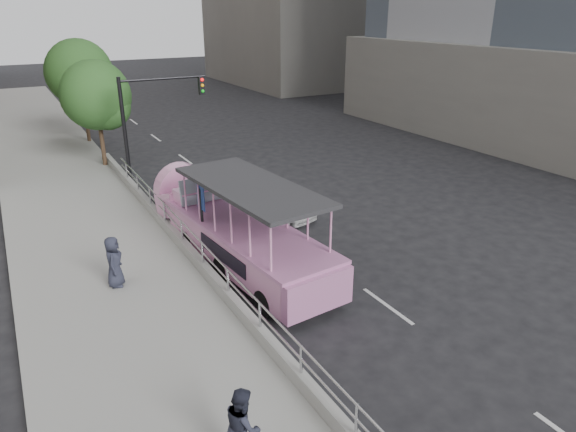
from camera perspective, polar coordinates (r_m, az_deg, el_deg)
name	(u,v)px	position (r m, az deg, el deg)	size (l,w,h in m)	color
ground	(321,284)	(16.27, 3.71, -7.59)	(160.00, 160.00, 0.00)	black
sidewalk	(77,211)	(23.26, -22.41, 0.51)	(5.50, 80.00, 0.30)	gray
kerb_wall	(204,268)	(16.41, -9.35, -5.68)	(0.24, 30.00, 0.36)	#A4A39E
guardrail	(202,249)	(16.12, -9.50, -3.59)	(0.07, 22.00, 0.71)	silver
duck_boat	(233,229)	(17.37, -6.14, -1.46)	(3.11, 9.43, 3.08)	black
car	(277,202)	(21.22, -1.26, 1.61)	(1.47, 3.65, 1.24)	silver
pedestrian_mid	(243,425)	(9.97, -5.02, -22.15)	(0.78, 0.61, 1.60)	#252736
pedestrian_far	(114,262)	(16.07, -18.78, -4.83)	(0.77, 0.50, 1.58)	#252736
parking_sign	(202,214)	(16.91, -9.54, 0.26)	(0.09, 0.67, 2.97)	black
traffic_signal	(149,112)	(25.45, -15.24, 11.04)	(4.20, 0.32, 5.20)	black
street_tree_near	(98,98)	(28.40, -20.32, 12.20)	(3.52, 3.52, 5.72)	#352618
street_tree_far	(82,75)	(34.25, -21.95, 14.29)	(3.97, 3.97, 6.45)	#352618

